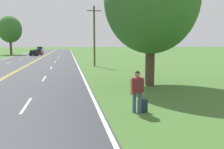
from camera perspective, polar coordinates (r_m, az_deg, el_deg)
hitchhiker_person at (r=10.09m, az=6.19°, el=-3.12°), size 0.62×0.44×1.82m
suitcase at (r=10.39m, az=7.38°, el=-7.48°), size 0.43×0.16×0.63m
utility_pole_midground at (r=31.16m, az=-4.28°, el=9.37°), size 1.80×0.24×7.72m
tree_mid_treeline at (r=69.58m, az=-23.36°, el=9.94°), size 6.13×6.13×10.25m
car_black_sedan_nearest at (r=61.43m, az=-18.28°, el=4.99°), size 2.00×4.03×1.38m
car_maroon_sedan_approaching at (r=66.49m, az=-17.27°, el=5.22°), size 2.06×4.81×1.48m
car_white_suv_mid_near at (r=82.48m, az=-16.90°, el=5.79°), size 1.92×4.66×1.95m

